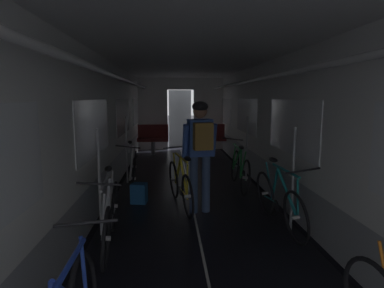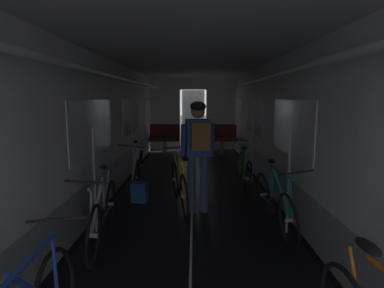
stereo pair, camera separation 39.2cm
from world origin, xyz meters
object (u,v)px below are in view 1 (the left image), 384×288
at_px(person_cyclist_aisle, 200,145).
at_px(bench_seat_far_left, 153,137).
at_px(bicycle_white, 133,169).
at_px(bicycle_yellow_in_aisle, 180,184).
at_px(bicycle_teal, 279,200).
at_px(bicycle_silver, 110,216).
at_px(backpack_on_floor, 139,193).
at_px(bench_seat_far_right, 210,136).
at_px(bicycle_green, 240,169).

bearing_deg(person_cyclist_aisle, bench_seat_far_left, 100.79).
height_order(bicycle_white, person_cyclist_aisle, person_cyclist_aisle).
bearing_deg(person_cyclist_aisle, bicycle_yellow_in_aisle, 138.13).
xyz_separation_m(bicycle_teal, bicycle_silver, (-2.21, -0.44, 0.00)).
bearing_deg(backpack_on_floor, bench_seat_far_left, 90.03).
bearing_deg(bicycle_silver, person_cyclist_aisle, 42.34).
height_order(bicycle_teal, backpack_on_floor, bicycle_teal).
xyz_separation_m(bench_seat_far_left, person_cyclist_aisle, (1.00, -5.24, 0.50)).
distance_m(bench_seat_far_right, bicycle_silver, 6.62).
relative_size(bicycle_green, bicycle_teal, 1.00).
bearing_deg(person_cyclist_aisle, bicycle_green, 55.67).
height_order(bench_seat_far_left, person_cyclist_aisle, person_cyclist_aisle).
distance_m(bicycle_teal, bicycle_white, 3.03).
bearing_deg(bicycle_silver, bicycle_green, 49.04).
bearing_deg(bicycle_green, backpack_on_floor, -157.07).
relative_size(bench_seat_far_left, bicycle_teal, 0.58).
bearing_deg(bench_seat_far_left, bicycle_yellow_in_aisle, -82.00).
distance_m(bench_seat_far_right, bicycle_teal, 5.88).
relative_size(bench_seat_far_left, bench_seat_far_right, 1.00).
bearing_deg(bench_seat_far_right, bicycle_yellow_in_aisle, -102.48).
relative_size(bicycle_green, bicycle_silver, 1.00).
xyz_separation_m(bench_seat_far_left, bicycle_yellow_in_aisle, (0.70, -4.97, -0.18)).
relative_size(bench_seat_far_left, bicycle_yellow_in_aisle, 0.59).
bearing_deg(bench_seat_far_right, bicycle_white, -117.55).
relative_size(bicycle_silver, bicycle_white, 1.00).
relative_size(bicycle_green, person_cyclist_aisle, 0.98).
xyz_separation_m(bench_seat_far_left, bicycle_green, (1.91, -3.91, -0.19)).
bearing_deg(bicycle_green, bicycle_silver, -130.96).
relative_size(bicycle_white, backpack_on_floor, 4.98).
xyz_separation_m(bicycle_green, bicycle_yellow_in_aisle, (-1.21, -1.06, 0.00)).
distance_m(bench_seat_far_right, backpack_on_floor, 5.06).
bearing_deg(bench_seat_far_left, bicycle_green, -63.94).
xyz_separation_m(bench_seat_far_right, bicycle_green, (0.11, -3.91, -0.19)).
distance_m(bicycle_teal, bicycle_silver, 2.26).
height_order(bench_seat_far_right, bicycle_white, same).
distance_m(bench_seat_far_left, backpack_on_floor, 4.73).
height_order(bicycle_silver, backpack_on_floor, bicycle_silver).
bearing_deg(bicycle_teal, backpack_on_floor, 150.25).
distance_m(bicycle_silver, bicycle_white, 2.51).
bearing_deg(bicycle_yellow_in_aisle, backpack_on_floor, 159.70).
height_order(bicycle_green, bicycle_teal, same).
relative_size(bench_seat_far_right, person_cyclist_aisle, 0.57).
bearing_deg(bicycle_white, bicycle_yellow_in_aisle, -52.59).
bearing_deg(backpack_on_floor, bicycle_yellow_in_aisle, -20.30).
distance_m(bicycle_white, backpack_on_floor, 0.95).
xyz_separation_m(bicycle_green, backpack_on_floor, (-1.91, -0.81, -0.21)).
height_order(bench_seat_far_right, bicycle_green, bench_seat_far_right).
xyz_separation_m(bicycle_green, person_cyclist_aisle, (-0.91, -1.33, 0.69)).
distance_m(bicycle_green, backpack_on_floor, 2.08).
distance_m(bench_seat_far_right, person_cyclist_aisle, 5.33).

